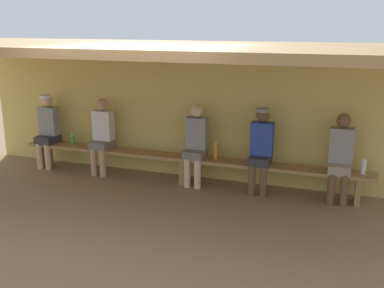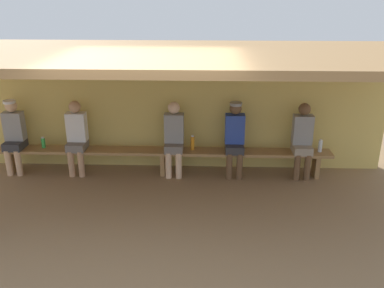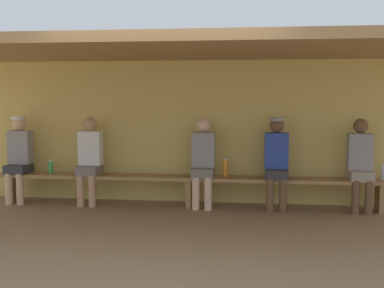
# 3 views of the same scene
# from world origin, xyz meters

# --- Properties ---
(ground_plane) EXTENTS (24.00, 24.00, 0.00)m
(ground_plane) POSITION_xyz_m (0.00, 0.00, 0.00)
(ground_plane) COLOR #8C6D4C
(back_wall) EXTENTS (8.00, 0.20, 2.20)m
(back_wall) POSITION_xyz_m (0.00, 2.00, 1.10)
(back_wall) COLOR #D8BC60
(back_wall) RESTS_ON ground
(dugout_roof) EXTENTS (8.00, 2.80, 0.12)m
(dugout_roof) POSITION_xyz_m (0.00, 0.70, 2.26)
(dugout_roof) COLOR #9E7547
(dugout_roof) RESTS_ON back_wall
(bench) EXTENTS (6.00, 0.36, 0.46)m
(bench) POSITION_xyz_m (0.00, 1.55, 0.39)
(bench) COLOR #9E7547
(bench) RESTS_ON ground
(player_with_sunglasses) EXTENTS (0.34, 0.42, 1.34)m
(player_with_sunglasses) POSITION_xyz_m (0.21, 1.55, 0.73)
(player_with_sunglasses) COLOR slate
(player_with_sunglasses) RESTS_ON ground
(player_middle) EXTENTS (0.34, 0.42, 1.34)m
(player_middle) POSITION_xyz_m (-1.54, 1.55, 0.73)
(player_middle) COLOR slate
(player_middle) RESTS_ON ground
(player_near_post) EXTENTS (0.34, 0.42, 1.34)m
(player_near_post) POSITION_xyz_m (-2.67, 1.55, 0.75)
(player_near_post) COLOR #333338
(player_near_post) RESTS_ON ground
(player_in_red) EXTENTS (0.34, 0.42, 1.34)m
(player_in_red) POSITION_xyz_m (1.28, 1.55, 0.75)
(player_in_red) COLOR #333338
(player_in_red) RESTS_ON ground
(player_in_blue) EXTENTS (0.34, 0.42, 1.34)m
(player_in_blue) POSITION_xyz_m (2.46, 1.55, 0.73)
(player_in_blue) COLOR gray
(player_in_blue) RESTS_ON ground
(water_bottle_orange) EXTENTS (0.07, 0.07, 0.27)m
(water_bottle_orange) POSITION_xyz_m (0.53, 1.59, 0.59)
(water_bottle_orange) COLOR orange
(water_bottle_orange) RESTS_ON bench
(water_bottle_green) EXTENTS (0.07, 0.07, 0.23)m
(water_bottle_green) POSITION_xyz_m (2.79, 1.58, 0.57)
(water_bottle_green) COLOR silver
(water_bottle_green) RESTS_ON bench
(water_bottle_blue) EXTENTS (0.07, 0.07, 0.20)m
(water_bottle_blue) POSITION_xyz_m (-2.18, 1.59, 0.56)
(water_bottle_blue) COLOR green
(water_bottle_blue) RESTS_ON bench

